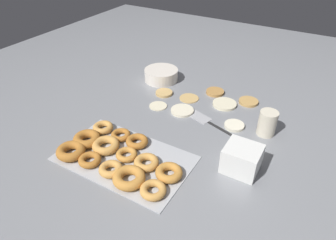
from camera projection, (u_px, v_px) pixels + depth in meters
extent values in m
plane|color=gray|center=(190.00, 116.00, 1.39)|extent=(3.00, 3.00, 0.00)
cylinder|color=tan|center=(189.00, 98.00, 1.51)|extent=(0.10, 0.10, 0.01)
cylinder|color=beige|center=(225.00, 104.00, 1.46)|extent=(0.12, 0.12, 0.01)
cylinder|color=beige|center=(182.00, 111.00, 1.41)|extent=(0.11, 0.11, 0.01)
cylinder|color=silver|center=(234.00, 125.00, 1.31)|extent=(0.09, 0.09, 0.01)
cylinder|color=#B27F42|center=(215.00, 92.00, 1.55)|extent=(0.09, 0.09, 0.01)
cylinder|color=beige|center=(158.00, 106.00, 1.45)|extent=(0.09, 0.09, 0.01)
cylinder|color=tan|center=(164.00, 93.00, 1.55)|extent=(0.09, 0.09, 0.01)
cylinder|color=tan|center=(248.00, 102.00, 1.48)|extent=(0.09, 0.09, 0.01)
cube|color=#ADAFB5|center=(125.00, 158.00, 1.14)|extent=(0.50, 0.31, 0.01)
torus|color=#AD6B28|center=(71.00, 151.00, 1.14)|extent=(0.11, 0.11, 0.03)
torus|color=#AD6B28|center=(90.00, 160.00, 1.11)|extent=(0.09, 0.09, 0.03)
torus|color=#D19347|center=(111.00, 169.00, 1.07)|extent=(0.09, 0.09, 0.03)
torus|color=#C68438|center=(129.00, 178.00, 1.03)|extent=(0.11, 0.11, 0.03)
torus|color=#D19347|center=(153.00, 190.00, 0.99)|extent=(0.09, 0.09, 0.03)
torus|color=#AD6B28|center=(87.00, 139.00, 1.20)|extent=(0.11, 0.11, 0.04)
torus|color=#D19347|center=(106.00, 145.00, 1.17)|extent=(0.11, 0.11, 0.03)
torus|color=#C68438|center=(127.00, 155.00, 1.14)|extent=(0.08, 0.08, 0.02)
torus|color=#D19347|center=(146.00, 162.00, 1.10)|extent=(0.09, 0.09, 0.03)
torus|color=#C68438|center=(169.00, 173.00, 1.05)|extent=(0.10, 0.10, 0.03)
torus|color=#D19347|center=(103.00, 127.00, 1.28)|extent=(0.09, 0.09, 0.03)
torus|color=#AD6B28|center=(121.00, 135.00, 1.24)|extent=(0.08, 0.08, 0.02)
torus|color=#AD6B28|center=(137.00, 141.00, 1.20)|extent=(0.09, 0.09, 0.03)
cylinder|color=silver|center=(161.00, 75.00, 1.66)|extent=(0.19, 0.19, 0.06)
cube|color=white|center=(240.00, 167.00, 1.09)|extent=(0.13, 0.12, 0.02)
cube|color=white|center=(241.00, 163.00, 1.08)|extent=(0.13, 0.12, 0.02)
cube|color=white|center=(242.00, 159.00, 1.07)|extent=(0.13, 0.12, 0.02)
cube|color=white|center=(243.00, 155.00, 1.06)|extent=(0.13, 0.12, 0.02)
cube|color=white|center=(243.00, 150.00, 1.05)|extent=(0.13, 0.12, 0.02)
cylinder|color=beige|center=(267.00, 123.00, 1.24)|extent=(0.08, 0.08, 0.11)
cube|color=black|center=(220.00, 129.00, 1.30)|extent=(0.14, 0.06, 0.01)
cube|color=#A8A8AD|center=(199.00, 116.00, 1.38)|extent=(0.13, 0.09, 0.01)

